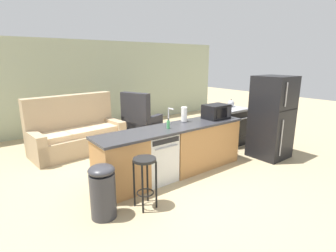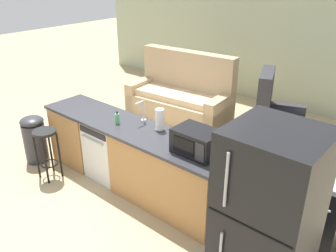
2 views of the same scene
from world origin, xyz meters
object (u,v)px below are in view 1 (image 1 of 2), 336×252
refrigerator (272,117)px  couch (76,134)px  microwave (216,112)px  trash_bin (103,191)px  stove_range (229,126)px  paper_towel_roll (184,115)px  bar_stool (145,172)px  armchair (140,123)px  soap_bottle (168,124)px  kettle (231,103)px  dishwasher (156,157)px

refrigerator → couch: 4.33m
microwave → trash_bin: bearing=-169.6°
stove_range → couch: (-3.19, 1.79, -0.06)m
paper_towel_roll → bar_stool: size_ratio=0.38×
paper_towel_roll → armchair: 2.53m
refrigerator → soap_bottle: 2.42m
stove_range → kettle: bearing=37.7°
refrigerator → armchair: bearing=113.3°
stove_range → bar_stool: size_ratio=1.22×
dishwasher → microwave: 1.60m
refrigerator → armchair: refrigerator is taller
dishwasher → couch: size_ratio=0.40×
kettle → trash_bin: 4.18m
couch → paper_towel_roll: bearing=-57.8°
stove_range → microwave: size_ratio=1.80×
refrigerator → microwave: (-1.12, 0.55, 0.18)m
refrigerator → paper_towel_roll: 1.97m
refrigerator → soap_bottle: (-2.37, 0.50, 0.11)m
refrigerator → bar_stool: (-3.22, -0.08, -0.33)m
bar_stool → trash_bin: size_ratio=1.00×
armchair → paper_towel_roll: bearing=-101.4°
bar_stool → soap_bottle: bearing=34.1°
bar_stool → couch: (0.04, 2.97, -0.14)m
refrigerator → paper_towel_roll: (-1.82, 0.72, 0.17)m
trash_bin → couch: 2.90m
paper_towel_roll → kettle: paper_towel_roll is taller
paper_towel_roll → soap_bottle: bearing=-158.1°
paper_towel_roll → soap_bottle: (-0.55, -0.22, -0.07)m
refrigerator → bar_stool: size_ratio=2.34×
trash_bin → kettle: bearing=16.5°
couch → bar_stool: bearing=-90.7°
microwave → bar_stool: size_ratio=0.68×
stove_range → refrigerator: bearing=-90.0°
soap_bottle → trash_bin: bearing=-162.7°
microwave → bar_stool: (-2.10, -0.63, -0.50)m
dishwasher → trash_bin: size_ratio=1.14×
stove_range → armchair: 2.42m
bar_stool → armchair: size_ratio=0.62×
refrigerator → dishwasher: bearing=168.1°
trash_bin → microwave: bearing=10.4°
kettle → trash_bin: kettle is taller
kettle → bar_stool: 3.66m
dishwasher → kettle: 2.91m
soap_bottle → couch: (-0.82, 2.39, -0.58)m
stove_range → paper_towel_roll: bearing=-168.3°
stove_range → trash_bin: 3.94m
refrigerator → trash_bin: bearing=179.1°
dishwasher → kettle: (2.77, 0.68, 0.56)m
kettle → armchair: (-1.51, 1.88, -0.64)m
stove_range → armchair: (-1.34, 2.01, -0.10)m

